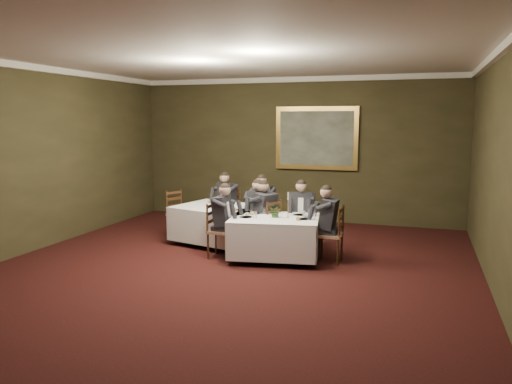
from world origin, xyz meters
The scene contains 28 objects.
ground centered at (0.00, 0.00, 0.00)m, with size 10.00×10.00×0.00m, color black.
ceiling centered at (0.00, 0.00, 3.50)m, with size 8.00×10.00×0.10m, color silver.
back_wall centered at (0.00, 5.00, 1.75)m, with size 8.00×0.10×3.50m, color #2D2B16.
left_wall centered at (-4.00, 0.00, 1.75)m, with size 0.10×10.00×3.50m, color #2D2B16.
right_wall centered at (4.00, 0.00, 1.75)m, with size 0.10×10.00×3.50m, color #2D2B16.
crown_molding centered at (0.00, 0.00, 3.44)m, with size 8.00×10.00×0.12m.
table_main centered at (0.53, 1.37, 0.45)m, with size 1.74×1.43×0.67m.
table_second centered at (-0.82, 2.12, 0.45)m, with size 2.00×1.71×0.67m.
chair_main_backleft centered at (-0.01, 2.10, 0.28)m, with size 0.51×0.50×1.00m.
diner_main_backleft centered at (-0.01, 2.08, 0.51)m, with size 0.49×0.55×1.35m.
chair_main_backright centered at (0.81, 2.23, 0.28)m, with size 0.49×0.48×1.00m.
diner_main_backright centered at (0.81, 2.22, 0.51)m, with size 0.46×0.53×1.35m.
chair_main_endleft centered at (-0.44, 1.22, 0.28)m, with size 0.43×0.45×1.00m.
diner_main_endleft centered at (-0.43, 1.22, 0.51)m, with size 0.49×0.43×1.35m.
chair_main_endright centered at (1.50, 1.53, 0.28)m, with size 0.43×0.45×1.00m.
diner_main_endright centered at (1.49, 1.53, 0.51)m, with size 0.49×0.43×1.35m.
chair_sec_backleft centered at (-1.05, 3.09, 0.28)m, with size 0.57×0.56×1.00m.
diner_sec_backleft centered at (-1.05, 3.08, 0.51)m, with size 0.56×0.60×1.35m.
chair_sec_backright centered at (-0.15, 2.86, 0.28)m, with size 0.49×0.47×1.00m.
diner_sec_backright centered at (-0.15, 2.85, 0.51)m, with size 0.46×0.53×1.35m.
chair_sec_endright centered at (0.24, 1.84, 0.28)m, with size 0.56×0.57×1.00m.
diner_sec_endright centered at (0.23, 1.85, 0.51)m, with size 0.60×0.56×1.35m.
chair_sec_endleft centered at (-1.88, 2.39, 0.28)m, with size 0.57×0.58×1.00m.
centerpiece centered at (0.54, 1.38, 0.89)m, with size 0.22×0.19×0.25m, color #2D5926.
candlestick centered at (0.75, 1.46, 0.94)m, with size 0.07×0.07×0.46m.
place_setting_table_main centered at (0.12, 1.66, 0.80)m, with size 0.33×0.31×0.14m.
place_setting_table_second centered at (-1.13, 2.61, 0.80)m, with size 0.33×0.31×0.14m.
painting centered at (0.53, 4.94, 2.04)m, with size 2.00×0.09×1.51m.
Camera 1 is at (2.95, -6.96, 2.47)m, focal length 35.00 mm.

